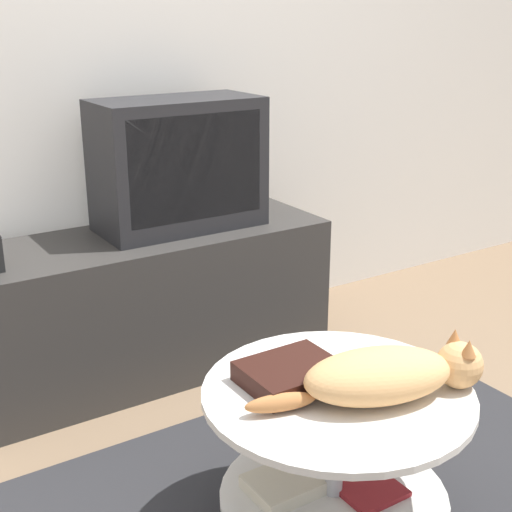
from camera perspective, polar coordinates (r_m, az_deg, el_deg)
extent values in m
cube|color=silver|center=(2.74, -11.94, 19.03)|extent=(8.00, 0.05, 2.60)
cube|color=#33302D|center=(2.65, -8.58, -3.78)|extent=(1.33, 0.44, 0.53)
cube|color=black|center=(2.45, -6.50, -4.34)|extent=(0.60, 0.01, 0.15)
cube|color=#232326|center=(2.58, -6.25, 7.31)|extent=(0.59, 0.29, 0.47)
cube|color=black|center=(2.46, -4.75, 7.02)|extent=(0.51, 0.01, 0.36)
cylinder|color=#B7B7BC|center=(1.84, 6.28, -16.45)|extent=(0.04, 0.04, 0.40)
cylinder|color=silver|center=(1.89, 6.19, -18.44)|extent=(0.57, 0.57, 0.01)
cylinder|color=silver|center=(1.73, 6.54, -10.82)|extent=(0.65, 0.65, 0.02)
cube|color=beige|center=(1.88, 2.73, -17.61)|extent=(0.21, 0.15, 0.04)
cube|color=maroon|center=(1.89, 9.20, -18.04)|extent=(0.15, 0.13, 0.01)
cube|color=black|center=(1.73, 2.82, -9.39)|extent=(0.23, 0.19, 0.05)
ellipsoid|color=tan|center=(1.67, 9.75, -9.40)|extent=(0.39, 0.28, 0.12)
sphere|color=tan|center=(1.77, 15.95, -8.38)|extent=(0.11, 0.11, 0.11)
cone|color=#B2703D|center=(1.76, 15.61, -6.24)|extent=(0.04, 0.04, 0.04)
cone|color=#B2703D|center=(1.72, 16.66, -7.06)|extent=(0.04, 0.04, 0.04)
ellipsoid|color=#B2703D|center=(1.61, 1.98, -11.64)|extent=(0.17, 0.09, 0.04)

